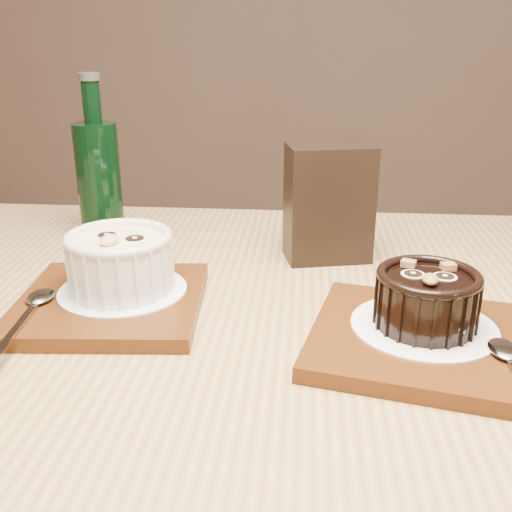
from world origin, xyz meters
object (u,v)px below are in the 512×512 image
at_px(tray_left, 111,302).
at_px(ramekin_dark, 427,297).
at_px(tray_right, 415,340).
at_px(green_bottle, 99,176).
at_px(condiment_stand, 329,203).
at_px(ramekin_white, 120,259).
at_px(table, 246,411).

distance_m(tray_left, ramekin_dark, 0.31).
bearing_deg(tray_right, green_bottle, 145.96).
relative_size(ramekin_dark, green_bottle, 0.42).
relative_size(ramekin_dark, condiment_stand, 0.65).
distance_m(ramekin_dark, green_bottle, 0.47).
relative_size(ramekin_white, green_bottle, 0.50).
distance_m(table, ramekin_white, 0.20).
bearing_deg(tray_left, table, -10.81).
bearing_deg(green_bottle, condiment_stand, -8.63).
relative_size(ramekin_white, ramekin_dark, 1.17).
bearing_deg(tray_right, condiment_stand, 110.93).
relative_size(tray_left, ramekin_dark, 1.97).
bearing_deg(ramekin_white, condiment_stand, 50.30).
bearing_deg(green_bottle, table, -46.86).
height_order(ramekin_white, ramekin_dark, ramekin_white).
distance_m(tray_left, tray_right, 0.30).
distance_m(tray_right, ramekin_dark, 0.04).
xyz_separation_m(table, tray_right, (0.15, -0.01, 0.10)).
height_order(ramekin_dark, condiment_stand, condiment_stand).
height_order(tray_right, green_bottle, green_bottle).
distance_m(tray_left, ramekin_white, 0.05).
height_order(ramekin_white, green_bottle, green_bottle).
height_order(tray_left, condiment_stand, condiment_stand).
xyz_separation_m(condiment_stand, green_bottle, (-0.30, 0.05, 0.01)).
bearing_deg(tray_left, green_bottle, 112.32).
xyz_separation_m(tray_right, green_bottle, (-0.39, 0.26, 0.08)).
bearing_deg(tray_right, ramekin_dark, 54.54).
bearing_deg(green_bottle, tray_right, -34.04).
bearing_deg(table, green_bottle, 133.14).
xyz_separation_m(ramekin_dark, green_bottle, (-0.39, 0.25, 0.04)).
relative_size(ramekin_white, condiment_stand, 0.77).
height_order(table, ramekin_dark, ramekin_dark).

